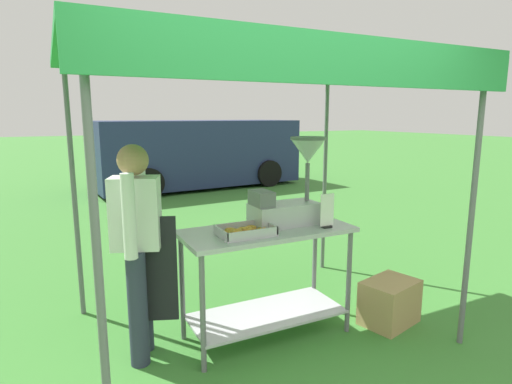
{
  "coord_description": "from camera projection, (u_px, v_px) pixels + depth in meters",
  "views": [
    {
      "loc": [
        -1.28,
        -1.44,
        1.8
      ],
      "look_at": [
        0.23,
        1.6,
        1.18
      ],
      "focal_mm": 29.19,
      "sensor_mm": 36.0,
      "label": 1
    }
  ],
  "objects": [
    {
      "name": "vendor",
      "position": [
        138.0,
        242.0,
        3.01
      ],
      "size": [
        0.46,
        0.53,
        1.61
      ],
      "color": "#2D3347",
      "rests_on": "ground"
    },
    {
      "name": "ground_plane",
      "position": [
        135.0,
        218.0,
        7.44
      ],
      "size": [
        70.0,
        70.0,
        0.0
      ],
      "primitive_type": "plane",
      "color": "#3D7F33"
    },
    {
      "name": "stall_canopy",
      "position": [
        262.0,
        68.0,
        3.18
      ],
      "size": [
        2.89,
        2.1,
        2.25
      ],
      "color": "slate",
      "rests_on": "ground"
    },
    {
      "name": "supply_crate",
      "position": [
        390.0,
        302.0,
        3.65
      ],
      "size": [
        0.55,
        0.46,
        0.39
      ],
      "color": "tan",
      "rests_on": "ground"
    },
    {
      "name": "donut_fryer",
      "position": [
        291.0,
        190.0,
        3.42
      ],
      "size": [
        0.65,
        0.29,
        0.72
      ],
      "color": "#B7B7BC",
      "rests_on": "donut_cart"
    },
    {
      "name": "donut_tray",
      "position": [
        245.0,
        232.0,
        3.13
      ],
      "size": [
        0.42,
        0.28,
        0.07
      ],
      "color": "#B7B7BC",
      "rests_on": "donut_cart"
    },
    {
      "name": "donut_cart",
      "position": [
        267.0,
        261.0,
        3.36
      ],
      "size": [
        1.38,
        0.6,
        0.92
      ],
      "color": "#B7B7BC",
      "rests_on": "ground"
    },
    {
      "name": "van_navy",
      "position": [
        198.0,
        153.0,
        10.68
      ],
      "size": [
        5.23,
        2.41,
        1.69
      ],
      "color": "navy",
      "rests_on": "ground"
    },
    {
      "name": "menu_sign",
      "position": [
        327.0,
        213.0,
        3.33
      ],
      "size": [
        0.13,
        0.05,
        0.28
      ],
      "color": "black",
      "rests_on": "donut_cart"
    }
  ]
}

